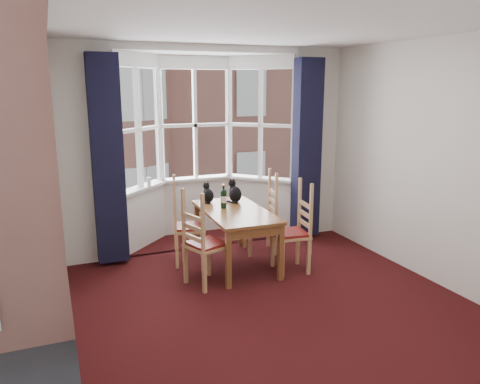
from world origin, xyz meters
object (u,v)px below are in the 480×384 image
chair_left_near (200,247)px  candle_tall (149,182)px  chair_left_far (182,228)px  cat_left (208,194)px  chair_right_near (298,234)px  cat_right (235,193)px  chair_right_far (266,219)px  dining_table (235,217)px  wine_bottle (224,198)px

chair_left_near → candle_tall: (-0.23, 1.64, 0.46)m
chair_left_far → cat_left: size_ratio=3.28×
chair_right_near → cat_right: (-0.49, 0.88, 0.38)m
chair_right_near → cat_left: 1.35m
cat_right → cat_left: bearing=162.2°
chair_right_far → dining_table: bearing=-152.0°
chair_left_near → wine_bottle: bearing=50.4°
dining_table → chair_right_far: size_ratio=1.55×
cat_left → candle_tall: cat_left is taller
cat_left → candle_tall: (-0.67, 0.64, 0.10)m
cat_left → cat_right: 0.36m
chair_left_far → wine_bottle: bearing=-15.7°
cat_right → candle_tall: cat_right is taller
dining_table → wine_bottle: 0.30m
cat_right → chair_left_near: bearing=-131.3°
cat_left → wine_bottle: (0.09, -0.37, 0.03)m
chair_right_far → chair_left_far: bearing=179.8°
chair_right_far → wine_bottle: (-0.68, -0.14, 0.39)m
chair_left_far → wine_bottle: (0.52, -0.14, 0.39)m
chair_left_near → chair_right_near: (1.27, 0.01, 0.00)m
chair_right_near → candle_tall: candle_tall is taller
dining_table → chair_left_far: bearing=152.8°
dining_table → cat_right: size_ratio=4.48×
wine_bottle → chair_left_near: bearing=-129.6°
chair_right_far → cat_right: 0.58m
chair_left_near → cat_right: cat_right is taller
chair_right_far → chair_left_near: bearing=-147.2°
chair_left_far → cat_right: bearing=8.3°
chair_left_near → cat_left: (0.44, 1.00, 0.36)m
candle_tall → dining_table: bearing=-54.2°
chair_right_near → wine_bottle: size_ratio=2.97×
wine_bottle → candle_tall: 1.26m
chair_left_near → chair_right_near: size_ratio=1.00×
candle_tall → cat_right: bearing=-36.6°
chair_left_near → chair_right_far: size_ratio=1.00×
cat_right → dining_table: bearing=-110.8°
dining_table → wine_bottle: bearing=119.4°
dining_table → chair_left_near: size_ratio=1.55×
cat_left → wine_bottle: 0.38m
chair_left_far → wine_bottle: 0.66m
chair_left_far → chair_right_far: 1.19m
wine_bottle → candle_tall: size_ratio=2.37×
chair_right_far → candle_tall: bearing=148.7°
chair_right_near → wine_bottle: wine_bottle is taller
chair_left_far → cat_right: (0.77, 0.11, 0.38)m
cat_left → candle_tall: 0.93m
chair_right_near → chair_right_far: (-0.07, 0.76, 0.00)m
dining_table → chair_right_near: 0.81m
chair_left_far → chair_right_far: same height
dining_table → chair_right_near: size_ratio=1.55×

